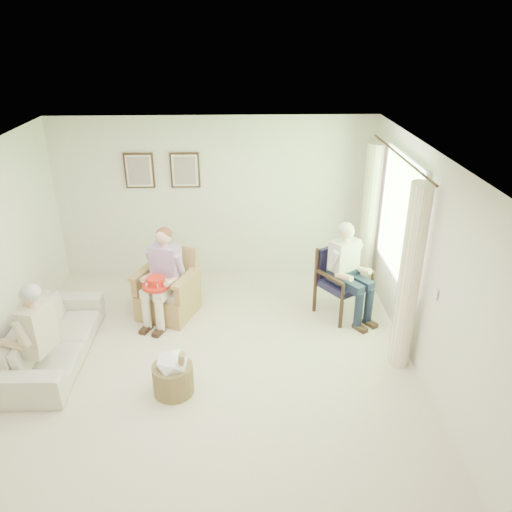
% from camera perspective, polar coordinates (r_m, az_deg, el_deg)
% --- Properties ---
extents(floor, '(5.50, 5.50, 0.00)m').
position_cam_1_polar(floor, '(6.16, -5.28, -13.50)').
color(floor, beige).
rests_on(floor, ground).
extents(back_wall, '(5.00, 0.04, 2.60)m').
position_cam_1_polar(back_wall, '(7.98, -4.65, 6.51)').
color(back_wall, silver).
rests_on(back_wall, ground).
extents(front_wall, '(5.00, 0.04, 2.60)m').
position_cam_1_polar(front_wall, '(3.29, -8.96, -25.76)').
color(front_wall, silver).
rests_on(front_wall, ground).
extents(right_wall, '(0.04, 5.50, 2.60)m').
position_cam_1_polar(right_wall, '(5.83, 19.52, -2.24)').
color(right_wall, silver).
rests_on(right_wall, ground).
extents(ceiling, '(5.00, 5.50, 0.02)m').
position_cam_1_polar(ceiling, '(4.98, -6.48, 10.58)').
color(ceiling, white).
rests_on(ceiling, back_wall).
extents(window, '(0.13, 2.50, 1.63)m').
position_cam_1_polar(window, '(6.74, 16.17, 4.59)').
color(window, '#2D6B23').
rests_on(window, right_wall).
extents(curtain_left, '(0.34, 0.34, 2.30)m').
position_cam_1_polar(curtain_left, '(6.02, 17.11, -2.59)').
color(curtain_left, '#FFEBC7').
rests_on(curtain_left, ground).
extents(curtain_right, '(0.34, 0.34, 2.30)m').
position_cam_1_polar(curtain_right, '(7.73, 12.77, 4.15)').
color(curtain_right, '#FFEBC7').
rests_on(curtain_right, ground).
extents(framed_print_left, '(0.45, 0.05, 0.55)m').
position_cam_1_polar(framed_print_left, '(7.95, -13.20, 9.47)').
color(framed_print_left, '#382114').
rests_on(framed_print_left, back_wall).
extents(framed_print_right, '(0.45, 0.05, 0.55)m').
position_cam_1_polar(framed_print_right, '(7.84, -8.11, 9.67)').
color(framed_print_right, '#382114').
rests_on(framed_print_right, back_wall).
extents(wicker_armchair, '(0.75, 0.75, 0.96)m').
position_cam_1_polar(wicker_armchair, '(7.27, -10.03, -4.34)').
color(wicker_armchair, tan).
rests_on(wicker_armchair, ground).
extents(wood_armchair, '(0.63, 0.59, 0.97)m').
position_cam_1_polar(wood_armchair, '(7.24, 9.87, -2.43)').
color(wood_armchair, black).
rests_on(wood_armchair, ground).
extents(sofa, '(1.97, 0.77, 0.58)m').
position_cam_1_polar(sofa, '(6.75, -22.15, -8.71)').
color(sofa, beige).
rests_on(sofa, ground).
extents(person_wicker, '(0.40, 0.63, 1.31)m').
position_cam_1_polar(person_wicker, '(6.95, -10.43, -1.60)').
color(person_wicker, beige).
rests_on(person_wicker, ground).
extents(person_dark, '(0.40, 0.63, 1.37)m').
position_cam_1_polar(person_dark, '(6.98, 10.28, -1.08)').
color(person_dark, '#171D32').
rests_on(person_dark, ground).
extents(person_sofa, '(0.42, 0.62, 1.25)m').
position_cam_1_polar(person_sofa, '(6.17, -24.13, -7.86)').
color(person_sofa, '#C0B89A').
rests_on(person_sofa, ground).
extents(red_hat, '(0.38, 0.38, 0.14)m').
position_cam_1_polar(red_hat, '(6.85, -11.38, -3.07)').
color(red_hat, red).
rests_on(red_hat, person_wicker).
extents(hatbox, '(0.48, 0.48, 0.68)m').
position_cam_1_polar(hatbox, '(5.84, -9.48, -13.05)').
color(hatbox, tan).
rests_on(hatbox, ground).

